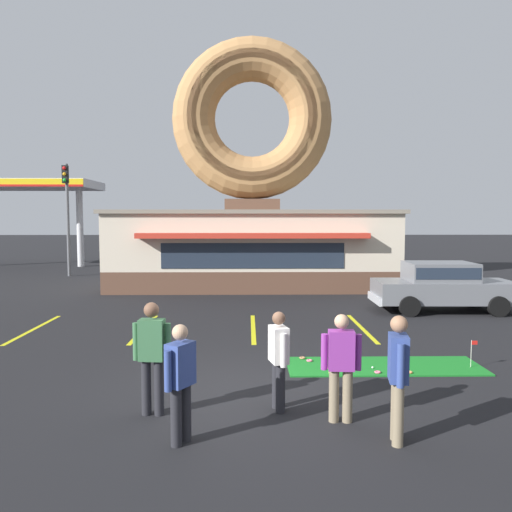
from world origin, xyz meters
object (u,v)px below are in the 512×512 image
at_px(pedestrian_leather_jacket_man, 152,352).
at_px(pedestrian_beanie_man, 181,378).
at_px(golf_ball, 373,367).
at_px(car_grey, 442,285).
at_px(pedestrian_blue_sweater_man, 279,356).
at_px(pedestrian_hooded_kid, 341,363).
at_px(trash_bin, 419,282).
at_px(putting_flag_pin, 473,347).
at_px(pedestrian_clipboard_woman, 398,372).
at_px(traffic_light_pole, 67,205).

bearing_deg(pedestrian_leather_jacket_man, pedestrian_beanie_man, -60.01).
bearing_deg(pedestrian_beanie_man, golf_ball, 43.23).
bearing_deg(car_grey, pedestrian_blue_sweater_man, -125.18).
distance_m(pedestrian_hooded_kid, trash_bin, 13.43).
bearing_deg(car_grey, trash_bin, 82.07).
bearing_deg(putting_flag_pin, pedestrian_blue_sweater_man, -152.48).
height_order(pedestrian_clipboard_woman, traffic_light_pole, traffic_light_pole).
distance_m(golf_ball, putting_flag_pin, 2.08).
relative_size(car_grey, traffic_light_pole, 0.79).
xyz_separation_m(pedestrian_leather_jacket_man, trash_bin, (8.27, 11.98, -0.48)).
bearing_deg(pedestrian_clipboard_woman, traffic_light_pole, 120.30).
bearing_deg(pedestrian_hooded_kid, pedestrian_clipboard_woman, -48.07).
bearing_deg(golf_ball, pedestrian_blue_sweater_man, -134.49).
distance_m(pedestrian_beanie_man, trash_bin, 15.08).
bearing_deg(pedestrian_clipboard_woman, pedestrian_leather_jacket_man, 163.75).
height_order(pedestrian_hooded_kid, pedestrian_beanie_man, pedestrian_beanie_man).
relative_size(putting_flag_pin, pedestrian_beanie_man, 0.34).
bearing_deg(pedestrian_clipboard_woman, pedestrian_blue_sweater_man, 142.46).
xyz_separation_m(putting_flag_pin, pedestrian_leather_jacket_man, (-6.01, -2.27, 0.54)).
xyz_separation_m(pedestrian_hooded_kid, pedestrian_leather_jacket_man, (-2.85, 0.31, 0.08)).
distance_m(pedestrian_hooded_kid, pedestrian_leather_jacket_man, 2.87).
bearing_deg(trash_bin, golf_ball, -113.78).
xyz_separation_m(pedestrian_leather_jacket_man, pedestrian_clipboard_woman, (3.48, -1.02, -0.01)).
xyz_separation_m(pedestrian_blue_sweater_man, traffic_light_pole, (-9.81, 18.22, 2.84)).
bearing_deg(trash_bin, pedestrian_leather_jacket_man, -124.62).
height_order(putting_flag_pin, car_grey, car_grey).
xyz_separation_m(pedestrian_blue_sweater_man, trash_bin, (6.31, 11.81, -0.37)).
xyz_separation_m(putting_flag_pin, pedestrian_hooded_kid, (-3.16, -2.59, 0.46)).
bearing_deg(pedestrian_leather_jacket_man, putting_flag_pin, 20.73).
relative_size(golf_ball, pedestrian_leather_jacket_man, 0.02).
xyz_separation_m(pedestrian_blue_sweater_man, pedestrian_leather_jacket_man, (-1.95, -0.16, 0.11)).
bearing_deg(pedestrian_blue_sweater_man, putting_flag_pin, 27.52).
xyz_separation_m(pedestrian_hooded_kid, pedestrian_clipboard_woman, (0.63, -0.70, 0.08)).
distance_m(pedestrian_clipboard_woman, pedestrian_beanie_man, 2.92).
bearing_deg(car_grey, pedestrian_leather_jacket_man, -132.73).
distance_m(pedestrian_hooded_kid, traffic_light_pole, 21.72).
bearing_deg(pedestrian_leather_jacket_man, golf_ball, 29.12).
relative_size(pedestrian_leather_jacket_man, pedestrian_clipboard_woman, 1.01).
relative_size(car_grey, pedestrian_leather_jacket_man, 2.62).
distance_m(pedestrian_leather_jacket_man, trash_bin, 14.56).
bearing_deg(putting_flag_pin, pedestrian_clipboard_woman, -127.51).
xyz_separation_m(car_grey, trash_bin, (0.50, 3.56, -0.37)).
bearing_deg(pedestrian_hooded_kid, golf_ball, 66.16).
bearing_deg(pedestrian_beanie_man, car_grey, 52.53).
bearing_deg(car_grey, traffic_light_pole, 147.47).
bearing_deg(pedestrian_clipboard_woman, golf_ball, 81.53).
relative_size(pedestrian_blue_sweater_man, traffic_light_pole, 0.27).
relative_size(trash_bin, traffic_light_pole, 0.17).
xyz_separation_m(putting_flag_pin, pedestrian_clipboard_woman, (-2.53, -3.29, 0.53)).
relative_size(pedestrian_hooded_kid, pedestrian_beanie_man, 1.00).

